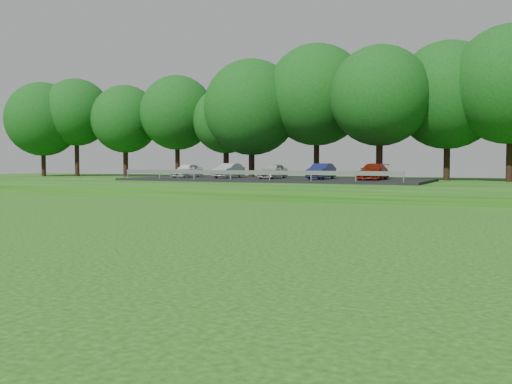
% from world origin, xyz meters
% --- Properties ---
extents(parking_lot, '(24.00, 9.00, 1.38)m').
position_xyz_m(parking_lot, '(-23.74, 32.80, 1.01)').
color(parking_lot, black).
rests_on(parking_lot, berm).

